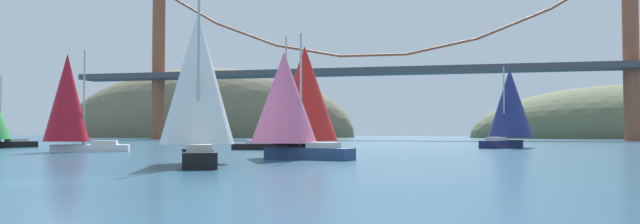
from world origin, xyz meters
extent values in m
plane|color=navy|center=(0.00, 0.00, 0.00)|extent=(360.00, 360.00, 0.00)
ellipsoid|color=#5B6647|center=(60.00, 135.00, 0.00)|extent=(78.43, 44.00, 26.82)
ellipsoid|color=#6B664C|center=(-55.00, 135.00, 0.00)|extent=(89.71, 44.00, 40.67)
cylinder|color=brown|center=(-47.96, 95.00, 16.62)|extent=(2.80, 2.80, 33.25)
cylinder|color=brown|center=(47.96, 95.00, 16.62)|extent=(2.80, 2.80, 33.25)
cube|color=#47474C|center=(0.00, 95.00, 13.93)|extent=(131.93, 6.00, 1.20)
cylinder|color=brown|center=(-41.11, 95.00, 29.25)|extent=(13.96, 0.50, 8.43)
cylinder|color=brown|center=(-27.41, 95.00, 22.59)|extent=(13.88, 0.50, 5.80)
cylinder|color=brown|center=(-13.70, 95.00, 18.59)|extent=(13.80, 0.50, 3.16)
cylinder|color=brown|center=(0.00, 95.00, 17.26)|extent=(13.70, 0.50, 0.50)
cylinder|color=brown|center=(13.70, 95.00, 18.59)|extent=(13.80, 0.50, 3.16)
cylinder|color=brown|center=(27.41, 95.00, 22.59)|extent=(13.88, 0.50, 5.80)
cube|color=white|center=(-16.27, 25.45, 0.31)|extent=(6.49, 4.60, 0.62)
cube|color=beige|center=(-15.26, 25.95, 0.80)|extent=(2.47, 2.25, 0.36)
cylinder|color=#B2B2B7|center=(-16.83, 25.16, 4.73)|extent=(0.14, 0.14, 8.22)
cone|color=#B21423|center=(-18.06, 24.54, 4.72)|extent=(4.93, 4.93, 7.60)
cube|color=navy|center=(5.19, 17.15, 0.37)|extent=(6.24, 3.43, 0.74)
cube|color=beige|center=(6.22, 16.78, 0.92)|extent=(2.21, 1.71, 0.36)
cylinder|color=#B2B2B7|center=(4.61, 17.36, 4.45)|extent=(0.14, 0.14, 7.44)
cone|color=pink|center=(3.35, 17.81, 4.04)|extent=(5.57, 5.57, 6.02)
cube|color=black|center=(1.24, 9.19, 0.40)|extent=(4.12, 6.11, 0.79)
cube|color=beige|center=(1.72, 8.22, 0.97)|extent=(1.95, 2.27, 0.36)
cylinder|color=#B2B2B7|center=(0.97, 9.73, 4.91)|extent=(0.14, 0.14, 8.23)
cone|color=white|center=(0.38, 10.92, 4.74)|extent=(5.42, 5.42, 7.29)
cube|color=#191E4C|center=(19.74, 44.31, 0.40)|extent=(5.04, 6.84, 0.81)
cube|color=beige|center=(19.12, 43.25, 0.99)|extent=(2.31, 2.60, 0.36)
cylinder|color=#B2B2B7|center=(20.09, 44.90, 4.77)|extent=(0.14, 0.14, 7.94)
cone|color=navy|center=(20.85, 46.20, 4.87)|extent=(6.49, 6.49, 7.54)
cube|color=black|center=(-32.56, 33.95, 0.32)|extent=(3.66, 6.47, 0.65)
cube|color=beige|center=(-32.16, 35.02, 0.83)|extent=(1.80, 2.31, 0.36)
cylinder|color=#B2B2B7|center=(-32.78, 33.36, 4.22)|extent=(0.14, 0.14, 7.14)
cube|color=black|center=(-1.84, 33.57, 0.29)|extent=(8.41, 2.51, 0.58)
cube|color=beige|center=(-3.35, 33.56, 0.76)|extent=(2.70, 1.88, 0.36)
cylinder|color=#B2B2B7|center=(-1.00, 33.58, 5.74)|extent=(0.14, 0.14, 10.32)
cone|color=red|center=(0.84, 33.59, 5.39)|extent=(6.31, 6.31, 9.02)
camera|label=1|loc=(13.52, -17.45, 1.82)|focal=31.17mm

